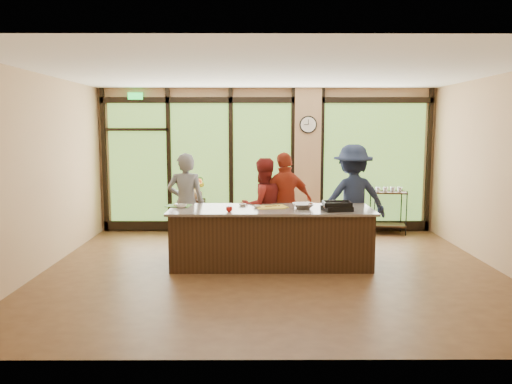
{
  "coord_description": "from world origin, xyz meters",
  "views": [
    {
      "loc": [
        -0.27,
        -7.48,
        2.18
      ],
      "look_at": [
        -0.24,
        0.4,
        1.17
      ],
      "focal_mm": 35.0,
      "sensor_mm": 36.0,
      "label": 1
    }
  ],
  "objects_px": {
    "island_base": "(271,238)",
    "cook_right": "(352,199)",
    "cook_left": "(186,203)",
    "bar_cart": "(388,206)",
    "flower_stand": "(196,216)",
    "roasting_pan": "(337,208)"
  },
  "relations": [
    {
      "from": "island_base",
      "to": "flower_stand",
      "type": "relative_size",
      "value": 4.35
    },
    {
      "from": "cook_left",
      "to": "flower_stand",
      "type": "distance_m",
      "value": 1.76
    },
    {
      "from": "roasting_pan",
      "to": "flower_stand",
      "type": "xyz_separation_m",
      "value": [
        -2.49,
        2.68,
        -0.6
      ]
    },
    {
      "from": "cook_left",
      "to": "roasting_pan",
      "type": "height_order",
      "value": "cook_left"
    },
    {
      "from": "island_base",
      "to": "cook_right",
      "type": "relative_size",
      "value": 1.63
    },
    {
      "from": "roasting_pan",
      "to": "bar_cart",
      "type": "height_order",
      "value": "roasting_pan"
    },
    {
      "from": "island_base",
      "to": "flower_stand",
      "type": "distance_m",
      "value": 2.86
    },
    {
      "from": "bar_cart",
      "to": "roasting_pan",
      "type": "bearing_deg",
      "value": -113.04
    },
    {
      "from": "cook_left",
      "to": "bar_cart",
      "type": "relative_size",
      "value": 1.8
    },
    {
      "from": "island_base",
      "to": "flower_stand",
      "type": "height_order",
      "value": "island_base"
    },
    {
      "from": "cook_left",
      "to": "roasting_pan",
      "type": "xyz_separation_m",
      "value": [
        2.46,
        -1.0,
        0.08
      ]
    },
    {
      "from": "cook_right",
      "to": "flower_stand",
      "type": "distance_m",
      "value": 3.41
    },
    {
      "from": "bar_cart",
      "to": "island_base",
      "type": "bearing_deg",
      "value": -129.63
    },
    {
      "from": "flower_stand",
      "to": "cook_right",
      "type": "bearing_deg",
      "value": -25.6
    },
    {
      "from": "cook_left",
      "to": "cook_right",
      "type": "bearing_deg",
      "value": 179.33
    },
    {
      "from": "cook_right",
      "to": "flower_stand",
      "type": "bearing_deg",
      "value": -36.85
    },
    {
      "from": "flower_stand",
      "to": "bar_cart",
      "type": "distance_m",
      "value": 3.99
    },
    {
      "from": "flower_stand",
      "to": "bar_cart",
      "type": "bearing_deg",
      "value": 2.58
    },
    {
      "from": "cook_left",
      "to": "roasting_pan",
      "type": "distance_m",
      "value": 2.65
    },
    {
      "from": "cook_right",
      "to": "flower_stand",
      "type": "relative_size",
      "value": 2.66
    },
    {
      "from": "cook_right",
      "to": "bar_cart",
      "type": "height_order",
      "value": "cook_right"
    },
    {
      "from": "cook_right",
      "to": "flower_stand",
      "type": "height_order",
      "value": "cook_right"
    }
  ]
}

